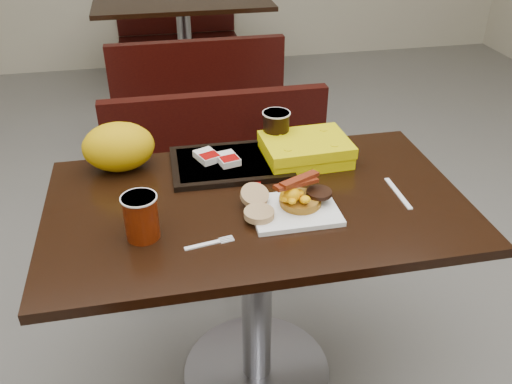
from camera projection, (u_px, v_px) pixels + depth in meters
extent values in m
cube|color=slate|center=(257.00, 374.00, 1.96)|extent=(6.00, 7.00, 0.01)
cube|color=white|center=(294.00, 210.00, 1.50)|extent=(0.24, 0.19, 0.01)
cylinder|color=#AA7B1C|center=(300.00, 200.00, 1.51)|extent=(0.14, 0.14, 0.02)
cylinder|color=black|center=(319.00, 193.00, 1.51)|extent=(0.08, 0.08, 0.01)
ellipsoid|color=#FFC505|center=(292.00, 196.00, 1.47)|extent=(0.09, 0.08, 0.04)
cylinder|color=tan|center=(259.00, 214.00, 1.46)|extent=(0.10, 0.10, 0.02)
cylinder|color=tan|center=(255.00, 195.00, 1.52)|extent=(0.10, 0.10, 0.05)
cylinder|color=maroon|center=(141.00, 217.00, 1.38)|extent=(0.09, 0.09, 0.12)
cube|color=white|center=(398.00, 193.00, 1.59)|extent=(0.02, 0.17, 0.00)
cube|color=#A75407|center=(254.00, 195.00, 1.58)|extent=(0.05, 0.04, 0.01)
cube|color=#8C0504|center=(254.00, 182.00, 1.64)|extent=(0.05, 0.04, 0.01)
cube|color=black|center=(230.00, 163.00, 1.73)|extent=(0.38, 0.27, 0.02)
cube|color=silver|center=(207.00, 156.00, 1.73)|extent=(0.09, 0.10, 0.02)
cube|color=silver|center=(228.00, 159.00, 1.71)|extent=(0.08, 0.09, 0.02)
cylinder|color=black|center=(276.00, 129.00, 1.79)|extent=(0.11, 0.11, 0.12)
cube|color=#D3C203|center=(306.00, 150.00, 1.75)|extent=(0.28, 0.22, 0.07)
ellipsoid|color=#E6AD07|center=(119.00, 147.00, 1.68)|extent=(0.26, 0.21, 0.15)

